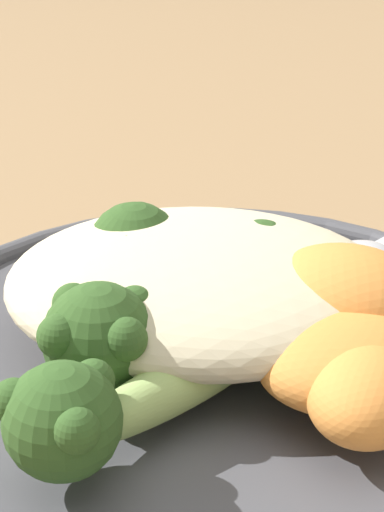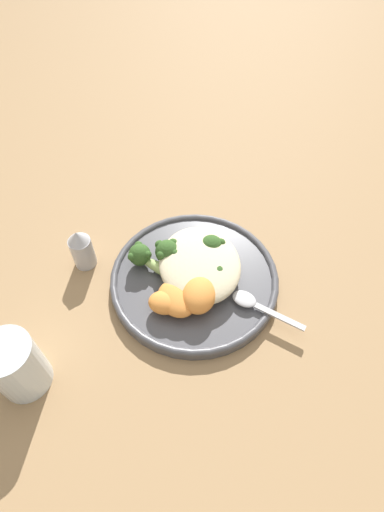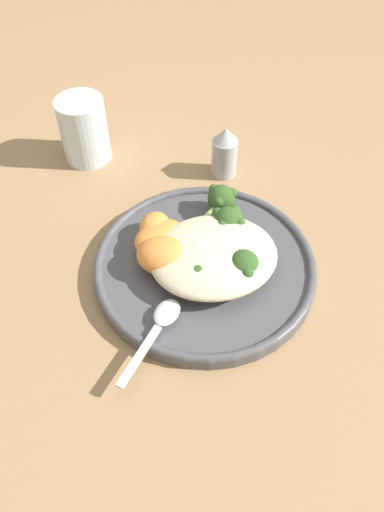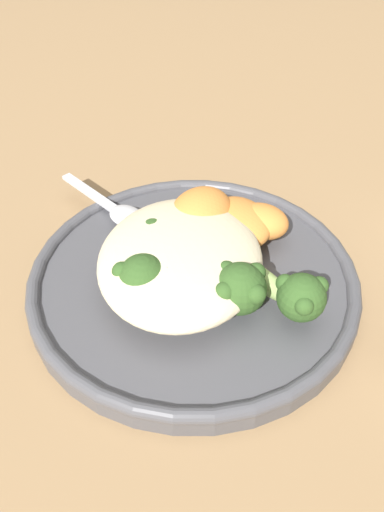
# 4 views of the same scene
# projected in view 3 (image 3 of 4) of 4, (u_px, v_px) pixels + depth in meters

# --- Properties ---
(ground_plane) EXTENTS (4.00, 4.00, 0.00)m
(ground_plane) POSITION_uv_depth(u_px,v_px,m) (202.00, 282.00, 0.63)
(ground_plane) COLOR #9E7A51
(plate) EXTENTS (0.28, 0.28, 0.02)m
(plate) POSITION_uv_depth(u_px,v_px,m) (205.00, 266.00, 0.63)
(plate) COLOR #4C4C51
(plate) RESTS_ON ground_plane
(quinoa_mound) EXTENTS (0.16, 0.13, 0.04)m
(quinoa_mound) POSITION_uv_depth(u_px,v_px,m) (213.00, 256.00, 0.60)
(quinoa_mound) COLOR beige
(quinoa_mound) RESTS_ON plate
(broccoli_stalk_0) EXTENTS (0.04, 0.09, 0.04)m
(broccoli_stalk_0) POSITION_uv_depth(u_px,v_px,m) (196.00, 271.00, 0.59)
(broccoli_stalk_0) COLOR #9EBC66
(broccoli_stalk_0) RESTS_ON plate
(broccoli_stalk_1) EXTENTS (0.05, 0.08, 0.04)m
(broccoli_stalk_1) POSITION_uv_depth(u_px,v_px,m) (206.00, 266.00, 0.60)
(broccoli_stalk_1) COLOR #9EBC66
(broccoli_stalk_1) RESTS_ON plate
(broccoli_stalk_2) EXTENTS (0.11, 0.10, 0.04)m
(broccoli_stalk_2) POSITION_uv_depth(u_px,v_px,m) (230.00, 263.00, 0.60)
(broccoli_stalk_2) COLOR #9EBC66
(broccoli_stalk_2) RESTS_ON plate
(broccoli_stalk_3) EXTENTS (0.12, 0.05, 0.03)m
(broccoli_stalk_3) POSITION_uv_depth(u_px,v_px,m) (226.00, 250.00, 0.62)
(broccoli_stalk_3) COLOR #9EBC66
(broccoli_stalk_3) RESTS_ON plate
(broccoli_stalk_4) EXTENTS (0.09, 0.06, 0.04)m
(broccoli_stalk_4) POSITION_uv_depth(u_px,v_px,m) (225.00, 225.00, 0.63)
(broccoli_stalk_4) COLOR #9EBC66
(broccoli_stalk_4) RESTS_ON plate
(broccoli_stalk_5) EXTENTS (0.10, 0.10, 0.04)m
(broccoli_stalk_5) POSITION_uv_depth(u_px,v_px,m) (214.00, 209.00, 0.66)
(broccoli_stalk_5) COLOR #9EBC66
(broccoli_stalk_5) RESTS_ON plate
(sweet_potato_chunk_0) EXTENTS (0.09, 0.08, 0.03)m
(sweet_potato_chunk_0) POSITION_uv_depth(u_px,v_px,m) (160.00, 238.00, 0.63)
(sweet_potato_chunk_0) COLOR orange
(sweet_potato_chunk_0) RESTS_ON plate
(sweet_potato_chunk_1) EXTENTS (0.08, 0.07, 0.04)m
(sweet_potato_chunk_1) POSITION_uv_depth(u_px,v_px,m) (164.00, 256.00, 0.60)
(sweet_potato_chunk_1) COLOR orange
(sweet_potato_chunk_1) RESTS_ON plate
(sweet_potato_chunk_2) EXTENTS (0.05, 0.06, 0.03)m
(sweet_potato_chunk_2) POSITION_uv_depth(u_px,v_px,m) (155.00, 227.00, 0.64)
(sweet_potato_chunk_2) COLOR orange
(sweet_potato_chunk_2) RESTS_ON plate
(spoon) EXTENTS (0.09, 0.10, 0.01)m
(spoon) POSITION_uv_depth(u_px,v_px,m) (161.00, 322.00, 0.56)
(spoon) COLOR silver
(spoon) RESTS_ON plate
(water_glass) EXTENTS (0.07, 0.07, 0.10)m
(water_glass) POSITION_uv_depth(u_px,v_px,m) (84.00, 130.00, 0.75)
(water_glass) COLOR silver
(water_glass) RESTS_ON ground_plane
(salt_shaker) EXTENTS (0.04, 0.04, 0.08)m
(salt_shaker) POSITION_uv_depth(u_px,v_px,m) (225.00, 152.00, 0.73)
(salt_shaker) COLOR #B2B2B7
(salt_shaker) RESTS_ON ground_plane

